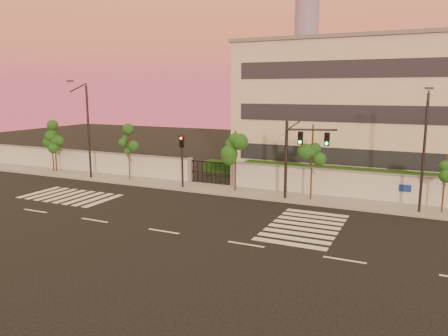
{
  "coord_description": "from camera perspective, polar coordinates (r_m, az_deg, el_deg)",
  "views": [
    {
      "loc": [
        13.02,
        -19.98,
        7.89
      ],
      "look_at": [
        0.96,
        6.0,
        2.74
      ],
      "focal_mm": 35.0,
      "sensor_mm": 36.0,
      "label": 1
    }
  ],
  "objects": [
    {
      "name": "streetlight_east",
      "position": [
        29.92,
        24.69,
        2.46
      ],
      "size": [
        0.48,
        1.93,
        8.04
      ],
      "color": "black",
      "rests_on": "ground"
    },
    {
      "name": "street_tree_d",
      "position": [
        33.54,
        1.56,
        2.75
      ],
      "size": [
        1.64,
        1.31,
        4.81
      ],
      "color": "#382314",
      "rests_on": "ground"
    },
    {
      "name": "streetlight_west",
      "position": [
        40.08,
        -17.47,
        5.14
      ],
      "size": [
        0.52,
        2.09,
        8.67
      ],
      "color": "black",
      "rests_on": "ground"
    },
    {
      "name": "street_tree_c",
      "position": [
        38.52,
        -12.35,
        3.51
      ],
      "size": [
        1.3,
        1.03,
        4.85
      ],
      "color": "#382314",
      "rests_on": "ground"
    },
    {
      "name": "ground",
      "position": [
        25.12,
        -7.86,
        -8.2
      ],
      "size": [
        120.0,
        120.0,
        0.0
      ],
      "primitive_type": "plane",
      "color": "black",
      "rests_on": "ground"
    },
    {
      "name": "street_tree_f",
      "position": [
        30.84,
        26.96,
        -0.34
      ],
      "size": [
        1.34,
        1.06,
        3.86
      ],
      "color": "#382314",
      "rests_on": "ground"
    },
    {
      "name": "road_markings",
      "position": [
        28.96,
        -6.48,
        -5.66
      ],
      "size": [
        57.0,
        7.62,
        0.02
      ],
      "color": "silver",
      "rests_on": "ground"
    },
    {
      "name": "street_tree_b",
      "position": [
        44.57,
        -21.19,
        2.98
      ],
      "size": [
        1.51,
        1.2,
        3.83
      ],
      "color": "#382314",
      "rests_on": "ground"
    },
    {
      "name": "institutional_building",
      "position": [
        42.2,
        19.57,
        7.26
      ],
      "size": [
        24.4,
        12.4,
        12.25
      ],
      "color": "beige",
      "rests_on": "ground"
    },
    {
      "name": "perimeter_wall",
      "position": [
        35.16,
        2.85,
        -1.0
      ],
      "size": [
        60.0,
        0.36,
        2.2
      ],
      "color": "#B8BBC0",
      "rests_on": "ground"
    },
    {
      "name": "hedge_row",
      "position": [
        37.37,
        5.93,
        -0.77
      ],
      "size": [
        41.0,
        4.25,
        1.8
      ],
      "color": "#133610",
      "rests_on": "ground"
    },
    {
      "name": "sidewalk",
      "position": [
        34.06,
        1.72,
        -3.07
      ],
      "size": [
        60.0,
        3.0,
        0.15
      ],
      "primitive_type": "cube",
      "color": "gray",
      "rests_on": "ground"
    },
    {
      "name": "street_tree_a",
      "position": [
        44.81,
        -21.6,
        4.14
      ],
      "size": [
        1.44,
        1.15,
        5.05
      ],
      "color": "#382314",
      "rests_on": "ground"
    },
    {
      "name": "traffic_signal_secondary",
      "position": [
        34.81,
        -5.5,
        1.77
      ],
      "size": [
        0.34,
        0.34,
        4.43
      ],
      "rotation": [
        0.0,
        0.0,
        0.03
      ],
      "color": "black",
      "rests_on": "ground"
    },
    {
      "name": "street_tree_e",
      "position": [
        31.33,
        11.52,
        2.92
      ],
      "size": [
        1.5,
        1.19,
        5.49
      ],
      "color": "#382314",
      "rests_on": "ground"
    },
    {
      "name": "distant_skyscraper",
      "position": [
        314.65,
        10.82,
        19.92
      ],
      "size": [
        16.0,
        16.0,
        118.0
      ],
      "color": "slate",
      "rests_on": "ground"
    },
    {
      "name": "traffic_signal_main",
      "position": [
        31.19,
        9.39,
        2.19
      ],
      "size": [
        3.55,
        1.26,
        5.73
      ],
      "rotation": [
        0.0,
        0.0,
        0.32
      ],
      "color": "black",
      "rests_on": "ground"
    }
  ]
}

